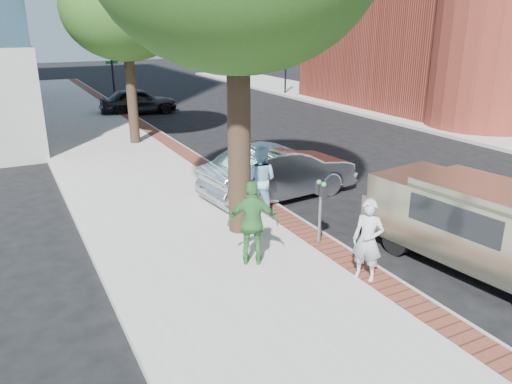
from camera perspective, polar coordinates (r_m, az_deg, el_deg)
ground at (r=10.73m, az=5.55°, el=-7.97°), size 120.00×120.00×0.00m
sidewalk at (r=17.11m, az=-13.48°, el=2.23°), size 5.00×60.00×0.15m
brick_strip at (r=17.70m, az=-6.60°, el=3.46°), size 0.60×60.00×0.01m
curb at (r=17.84m, az=-5.54°, el=3.36°), size 0.10×60.00×0.15m
sidewalk_far at (r=25.88m, az=23.44°, el=6.77°), size 5.00×60.00×0.15m
signal_near at (r=30.73m, az=-16.10°, el=13.39°), size 0.70×0.15×3.80m
signal_far at (r=34.96m, az=3.41°, el=14.66°), size 0.70×0.15×3.80m
tree_far at (r=20.56m, az=-14.77°, el=19.63°), size 4.80×4.80×7.14m
parking_meter at (r=10.83m, az=7.40°, el=-0.86°), size 0.12×0.32×1.47m
person_gray at (r=9.63m, az=12.66°, el=-5.39°), size 0.63×0.70×1.60m
person_officer at (r=12.60m, az=0.46°, el=1.39°), size 1.09×1.09×1.79m
person_green at (r=9.97m, az=-0.36°, el=-3.59°), size 1.10×0.86×1.75m
sedan_silver at (r=14.28m, az=2.75°, el=2.31°), size 4.77×2.11×1.52m
bg_car at (r=28.52m, az=-13.31°, el=10.10°), size 4.21×1.91×1.40m
van at (r=11.00m, az=24.28°, el=-3.31°), size 2.48×5.10×1.81m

